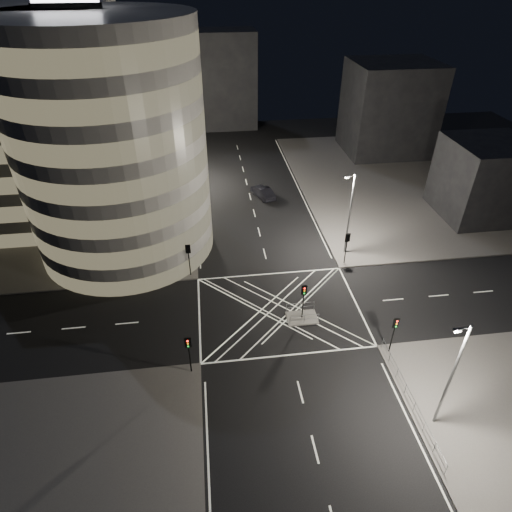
{
  "coord_description": "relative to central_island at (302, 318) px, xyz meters",
  "views": [
    {
      "loc": [
        -6.45,
        -31.53,
        29.19
      ],
      "look_at": [
        -1.65,
        5.43,
        3.0
      ],
      "focal_mm": 30.0,
      "sensor_mm": 36.0,
      "label": 1
    }
  ],
  "objects": [
    {
      "name": "traffic_signal_fl",
      "position": [
        -10.8,
        8.3,
        2.84
      ],
      "size": [
        0.55,
        0.22,
        4.0
      ],
      "color": "black",
      "rests_on": "sidewalk_far_left"
    },
    {
      "name": "railing_island_south",
      "position": [
        0.0,
        -0.9,
        0.62
      ],
      "size": [
        2.8,
        0.06,
        1.1
      ],
      "primitive_type": "cube",
      "color": "slate",
      "rests_on": "central_island"
    },
    {
      "name": "railing_near_right",
      "position": [
        6.3,
        -10.65,
        0.62
      ],
      "size": [
        0.06,
        11.7,
        1.1
      ],
      "primitive_type": "cube",
      "color": "slate",
      "rests_on": "sidewalk_near_right"
    },
    {
      "name": "street_lamp_right_near",
      "position": [
        7.44,
        -12.5,
        5.47
      ],
      "size": [
        1.25,
        0.25,
        10.0
      ],
      "color": "slate",
      "rests_on": "sidewalk_near_right"
    },
    {
      "name": "railing_island_north",
      "position": [
        0.0,
        0.9,
        0.62
      ],
      "size": [
        2.8,
        0.06,
        1.1
      ],
      "primitive_type": "cube",
      "color": "slate",
      "rests_on": "central_island"
    },
    {
      "name": "tree_e",
      "position": [
        -12.5,
        34.5,
        4.73
      ],
      "size": [
        4.24,
        4.24,
        7.1
      ],
      "color": "black",
      "rests_on": "sidewalk_far_left"
    },
    {
      "name": "building_right_far",
      "position": [
        24.0,
        41.5,
        7.58
      ],
      "size": [
        14.0,
        12.0,
        15.0
      ],
      "primitive_type": "cube",
      "color": "black",
      "rests_on": "sidewalk_far_right"
    },
    {
      "name": "building_far_end",
      "position": [
        -6.0,
        59.5,
        8.93
      ],
      "size": [
        18.0,
        8.0,
        18.0
      ],
      "primitive_type": "cube",
      "color": "black",
      "rests_on": "ground"
    },
    {
      "name": "sidewalk_far_right",
      "position": [
        27.0,
        28.5,
        0.0
      ],
      "size": [
        42.0,
        42.0,
        0.15
      ],
      "primitive_type": "cube",
      "color": "#565350",
      "rests_on": "ground"
    },
    {
      "name": "sidewalk_far_left",
      "position": [
        -31.0,
        28.5,
        0.0
      ],
      "size": [
        42.0,
        42.0,
        0.15
      ],
      "primitive_type": "cube",
      "color": "#565350",
      "rests_on": "ground"
    },
    {
      "name": "tree_b",
      "position": [
        -12.5,
        16.5,
        4.7
      ],
      "size": [
        4.23,
        4.23,
        7.06
      ],
      "color": "black",
      "rests_on": "sidewalk_far_left"
    },
    {
      "name": "traffic_signal_island",
      "position": [
        0.0,
        0.0,
        2.84
      ],
      "size": [
        0.55,
        0.22,
        4.0
      ],
      "color": "black",
      "rests_on": "central_island"
    },
    {
      "name": "traffic_signal_nl",
      "position": [
        -10.8,
        -5.3,
        2.84
      ],
      "size": [
        0.55,
        0.22,
        4.0
      ],
      "color": "black",
      "rests_on": "sidewalk_near_left"
    },
    {
      "name": "sedan",
      "position": [
        -0.15,
        26.06,
        0.73
      ],
      "size": [
        3.39,
        5.19,
        1.62
      ],
      "primitive_type": "imported",
      "rotation": [
        0.0,
        0.0,
        3.52
      ],
      "color": "black",
      "rests_on": "ground"
    },
    {
      "name": "tree_a",
      "position": [
        -12.5,
        10.5,
        4.34
      ],
      "size": [
        4.65,
        4.65,
        6.95
      ],
      "color": "black",
      "rests_on": "sidewalk_far_left"
    },
    {
      "name": "office_tower_curved",
      "position": [
        -22.74,
        20.24,
        12.58
      ],
      "size": [
        30.0,
        29.0,
        27.2
      ],
      "color": "gray",
      "rests_on": "sidewalk_far_left"
    },
    {
      "name": "building_right_near",
      "position": [
        28.0,
        17.5,
        5.08
      ],
      "size": [
        10.0,
        10.0,
        10.0
      ],
      "primitive_type": "cube",
      "color": "black",
      "rests_on": "sidewalk_far_right"
    },
    {
      "name": "street_lamp_left_far",
      "position": [
        -11.44,
        31.5,
        5.47
      ],
      "size": [
        1.25,
        0.25,
        10.0
      ],
      "color": "slate",
      "rests_on": "sidewalk_far_left"
    },
    {
      "name": "street_lamp_left_near",
      "position": [
        -11.44,
        13.5,
        5.47
      ],
      "size": [
        1.25,
        0.25,
        10.0
      ],
      "color": "slate",
      "rests_on": "sidewalk_far_left"
    },
    {
      "name": "traffic_signal_nr",
      "position": [
        6.8,
        -5.3,
        2.84
      ],
      "size": [
        0.55,
        0.22,
        4.0
      ],
      "color": "black",
      "rests_on": "sidewalk_near_right"
    },
    {
      "name": "central_island",
      "position": [
        0.0,
        0.0,
        0.0
      ],
      "size": [
        3.0,
        2.0,
        0.15
      ],
      "primitive_type": "cube",
      "color": "slate",
      "rests_on": "ground"
    },
    {
      "name": "office_block_rear",
      "position": [
        -24.0,
        43.5,
        11.07
      ],
      "size": [
        24.0,
        16.0,
        22.0
      ],
      "primitive_type": "cube",
      "color": "gray",
      "rests_on": "sidewalk_far_left"
    },
    {
      "name": "street_lamp_right_far",
      "position": [
        7.44,
        10.5,
        5.47
      ],
      "size": [
        1.25,
        0.25,
        10.0
      ],
      "color": "slate",
      "rests_on": "sidewalk_far_right"
    },
    {
      "name": "tree_c",
      "position": [
        -12.5,
        22.5,
        4.56
      ],
      "size": [
        4.56,
        4.56,
        7.12
      ],
      "color": "black",
      "rests_on": "sidewalk_far_left"
    },
    {
      "name": "ground",
      "position": [
        -2.0,
        1.5,
        -0.07
      ],
      "size": [
        120.0,
        120.0,
        0.0
      ],
      "primitive_type": "plane",
      "color": "black",
      "rests_on": "ground"
    },
    {
      "name": "tree_d",
      "position": [
        -12.5,
        28.5,
        4.54
      ],
      "size": [
        4.52,
        4.52,
        7.08
      ],
      "color": "black",
      "rests_on": "sidewalk_far_left"
    },
    {
      "name": "traffic_signal_fr",
      "position": [
        6.8,
        8.3,
        2.84
      ],
      "size": [
        0.55,
        0.22,
        4.0
      ],
      "color": "black",
      "rests_on": "sidewalk_far_right"
    }
  ]
}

